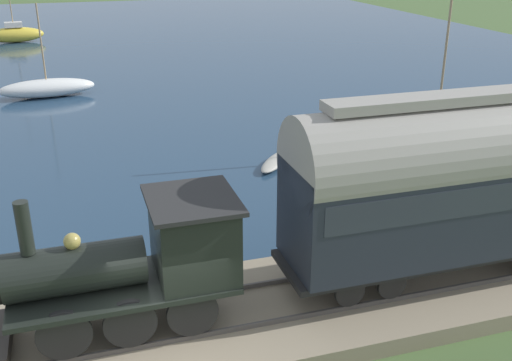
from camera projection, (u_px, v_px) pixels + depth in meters
The scene contains 9 objects.
harbor_water at pixel (86, 47), 51.76m from camera, with size 80.00×80.00×0.01m.
rail_embankment at pixel (168, 330), 14.11m from camera, with size 4.40×56.00×0.57m.
steam_locomotive at pixel (144, 256), 13.23m from camera, with size 2.23×5.53×3.33m.
passenger_coach at pixel (455, 177), 15.04m from camera, with size 2.46×9.04×4.83m.
sailboat_brown at pixel (436, 136), 26.07m from camera, with size 2.62×5.27×7.86m.
sailboat_yellow at pixel (15, 34), 53.63m from camera, with size 2.09×5.13×9.52m.
sailboat_white at pixel (47, 88), 35.35m from camera, with size 2.14×5.59×5.38m.
rowboat_far_out at pixel (276, 161), 24.85m from camera, with size 2.65×2.34×0.32m.
rowboat_off_pier at pixel (325, 137), 27.45m from camera, with size 2.18×1.82×0.56m.
Camera 1 is at (-10.85, 1.51, 8.81)m, focal length 42.00 mm.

